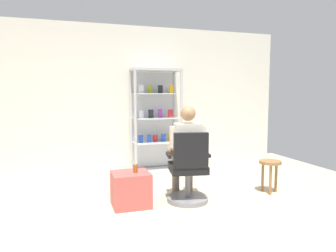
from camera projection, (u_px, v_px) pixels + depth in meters
name	position (u px, v px, depth m)	size (l,w,h in m)	color
ground_plane	(189.00, 235.00, 3.22)	(7.20, 7.20, 0.00)	#C6B793
back_wall	(131.00, 99.00, 5.93)	(6.00, 0.10, 2.70)	silver
display_cabinet_main	(155.00, 120.00, 5.86)	(0.90, 0.45, 1.90)	#B7B7BC
office_chair	(188.00, 174.00, 4.16)	(0.60, 0.57, 0.96)	slate
seated_shopkeeper	(186.00, 148.00, 4.29)	(0.54, 0.61, 1.29)	slate
storage_crate	(131.00, 189.00, 4.05)	(0.48, 0.44, 0.44)	#B24C47
tea_glass	(135.00, 168.00, 4.02)	(0.06, 0.06, 0.11)	brown
wooden_stool	(270.00, 167.00, 4.59)	(0.32, 0.32, 0.47)	olive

